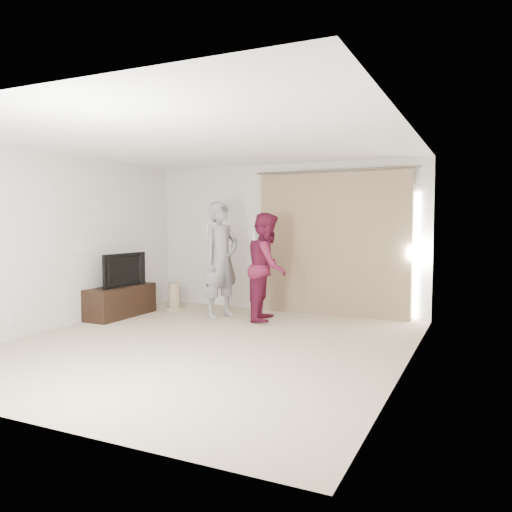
# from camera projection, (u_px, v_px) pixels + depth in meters

# --- Properties ---
(floor) EXTENTS (5.50, 5.50, 0.00)m
(floor) POSITION_uv_depth(u_px,v_px,m) (205.00, 345.00, 6.43)
(floor) COLOR #C1AA91
(floor) RESTS_ON ground
(wall_back) EXTENTS (5.00, 0.04, 2.60)m
(wall_back) POSITION_uv_depth(u_px,v_px,m) (284.00, 238.00, 8.83)
(wall_back) COLOR beige
(wall_back) RESTS_ON ground
(wall_left) EXTENTS (0.04, 5.50, 2.60)m
(wall_left) POSITION_uv_depth(u_px,v_px,m) (59.00, 241.00, 7.39)
(wall_left) COLOR beige
(wall_left) RESTS_ON ground
(ceiling) EXTENTS (5.00, 5.50, 0.01)m
(ceiling) POSITION_uv_depth(u_px,v_px,m) (203.00, 141.00, 6.25)
(ceiling) COLOR white
(ceiling) RESTS_ON wall_back
(curtain) EXTENTS (2.80, 0.11, 2.46)m
(curtain) POSITION_uv_depth(u_px,v_px,m) (333.00, 244.00, 8.39)
(curtain) COLOR #917359
(curtain) RESTS_ON ground
(tv_console) EXTENTS (0.46, 1.33, 0.51)m
(tv_console) POSITION_uv_depth(u_px,v_px,m) (121.00, 301.00, 8.33)
(tv_console) COLOR black
(tv_console) RESTS_ON ground
(tv) EXTENTS (0.18, 0.97, 0.55)m
(tv) POSITION_uv_depth(u_px,v_px,m) (120.00, 270.00, 8.30)
(tv) COLOR black
(tv) RESTS_ON tv_console
(scratching_post) EXTENTS (0.37, 0.37, 0.50)m
(scratching_post) POSITION_uv_depth(u_px,v_px,m) (174.00, 299.00, 8.92)
(scratching_post) COLOR tan
(scratching_post) RESTS_ON ground
(person_man) EXTENTS (0.66, 0.81, 1.92)m
(person_man) POSITION_uv_depth(u_px,v_px,m) (221.00, 260.00, 8.19)
(person_man) COLOR gray
(person_man) RESTS_ON ground
(person_woman) EXTENTS (0.83, 0.97, 1.73)m
(person_woman) POSITION_uv_depth(u_px,v_px,m) (267.00, 267.00, 8.00)
(person_woman) COLOR maroon
(person_woman) RESTS_ON ground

